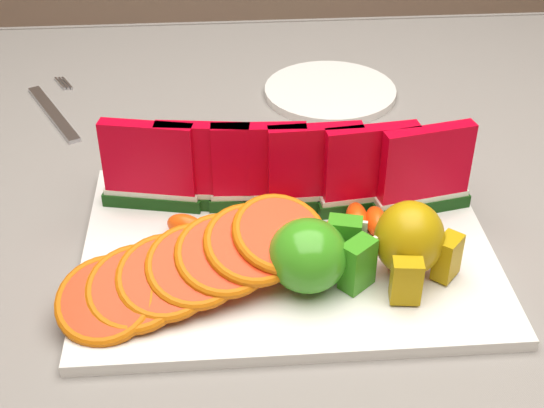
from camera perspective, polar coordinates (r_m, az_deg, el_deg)
table at (r=0.90m, az=-0.11°, el=-4.73°), size 1.40×0.90×0.75m
tablecloth at (r=0.86m, az=-0.11°, el=-1.53°), size 1.53×1.03×0.20m
platter at (r=0.75m, az=1.15°, el=-3.33°), size 0.40×0.30×0.01m
apple_cluster at (r=0.68m, az=3.29°, el=-3.85°), size 0.11×0.09×0.07m
pear_cluster at (r=0.70m, az=10.46°, el=-2.82°), size 0.09×0.09×0.07m
side_plate at (r=1.05m, az=4.40°, el=8.45°), size 0.24×0.24×0.01m
fork at (r=1.05m, az=-16.07°, el=6.81°), size 0.09×0.19×0.00m
watermelon_row at (r=0.77m, az=1.11°, el=2.56°), size 0.39×0.07×0.10m
orange_fan_front at (r=0.68m, az=-5.81°, el=-4.65°), size 0.27×0.16×0.07m
orange_fan_back at (r=0.85m, az=-1.18°, el=3.53°), size 0.28×0.10×0.04m
tangerine_segments at (r=0.75m, az=0.85°, el=-1.61°), size 0.23×0.08×0.03m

